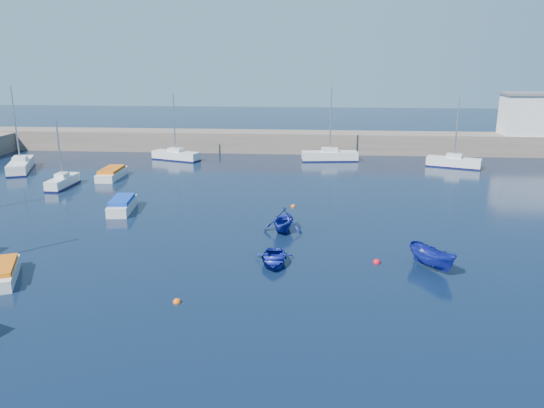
# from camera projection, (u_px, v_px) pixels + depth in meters

# --- Properties ---
(ground) EXTENTS (220.00, 220.00, 0.00)m
(ground) POSITION_uv_depth(u_px,v_px,m) (288.00, 310.00, 26.57)
(ground) COLOR black
(ground) RESTS_ON ground
(back_wall) EXTENTS (96.00, 4.50, 2.60)m
(back_wall) POSITION_uv_depth(u_px,v_px,m) (306.00, 142.00, 70.38)
(back_wall) COLOR #6D5F53
(back_wall) RESTS_ON ground
(harbor_office) EXTENTS (10.00, 4.00, 5.00)m
(harbor_office) POSITION_uv_depth(u_px,v_px,m) (544.00, 115.00, 67.02)
(harbor_office) COLOR silver
(harbor_office) RESTS_ON back_wall
(sailboat_3) EXTENTS (1.42, 4.81, 6.47)m
(sailboat_3) POSITION_uv_depth(u_px,v_px,m) (63.00, 181.00, 51.52)
(sailboat_3) COLOR silver
(sailboat_3) RESTS_ON ground
(sailboat_4) EXTENTS (4.34, 7.26, 9.22)m
(sailboat_4) POSITION_uv_depth(u_px,v_px,m) (21.00, 165.00, 58.75)
(sailboat_4) COLOR silver
(sailboat_4) RESTS_ON ground
(sailboat_5) EXTENTS (6.21, 3.59, 7.95)m
(sailboat_5) POSITION_uv_depth(u_px,v_px,m) (176.00, 155.00, 64.91)
(sailboat_5) COLOR silver
(sailboat_5) RESTS_ON ground
(sailboat_6) EXTENTS (6.89, 2.68, 8.84)m
(sailboat_6) POSITION_uv_depth(u_px,v_px,m) (330.00, 156.00, 64.44)
(sailboat_6) COLOR silver
(sailboat_6) RESTS_ON ground
(sailboat_7) EXTENTS (6.13, 3.65, 7.91)m
(sailboat_7) POSITION_uv_depth(u_px,v_px,m) (454.00, 162.00, 60.65)
(sailboat_7) COLOR silver
(sailboat_7) RESTS_ON ground
(motorboat_0) EXTENTS (3.10, 4.58, 0.97)m
(motorboat_0) POSITION_uv_depth(u_px,v_px,m) (1.00, 272.00, 30.06)
(motorboat_0) COLOR silver
(motorboat_0) RESTS_ON ground
(motorboat_1) EXTENTS (2.17, 4.73, 1.12)m
(motorboat_1) POSITION_uv_depth(u_px,v_px,m) (122.00, 205.00, 43.50)
(motorboat_1) COLOR silver
(motorboat_1) RESTS_ON ground
(motorboat_2) EXTENTS (1.97, 5.21, 1.06)m
(motorboat_2) POSITION_uv_depth(u_px,v_px,m) (112.00, 173.00, 55.29)
(motorboat_2) COLOR silver
(motorboat_2) RESTS_ON ground
(dinghy_center) EXTENTS (2.48, 3.40, 0.69)m
(dinghy_center) POSITION_uv_depth(u_px,v_px,m) (274.00, 259.00, 32.41)
(dinghy_center) COLOR navy
(dinghy_center) RESTS_ON ground
(dinghy_left) EXTENTS (3.43, 3.79, 1.74)m
(dinghy_left) POSITION_uv_depth(u_px,v_px,m) (283.00, 220.00, 38.32)
(dinghy_left) COLOR navy
(dinghy_left) RESTS_ON ground
(dinghy_right) EXTENTS (3.02, 3.69, 1.36)m
(dinghy_right) POSITION_uv_depth(u_px,v_px,m) (432.00, 258.00, 31.59)
(dinghy_right) COLOR navy
(dinghy_right) RESTS_ON ground
(buoy_0) EXTENTS (0.44, 0.44, 0.44)m
(buoy_0) POSITION_uv_depth(u_px,v_px,m) (177.00, 302.00, 27.43)
(buoy_0) COLOR #DD560B
(buoy_0) RESTS_ON ground
(buoy_1) EXTENTS (0.50, 0.50, 0.50)m
(buoy_1) POSITION_uv_depth(u_px,v_px,m) (377.00, 263.00, 32.70)
(buoy_1) COLOR #AF0D1C
(buoy_1) RESTS_ON ground
(buoy_3) EXTENTS (0.42, 0.42, 0.42)m
(buoy_3) POSITION_uv_depth(u_px,v_px,m) (293.00, 207.00, 44.86)
(buoy_3) COLOR #DD560B
(buoy_3) RESTS_ON ground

